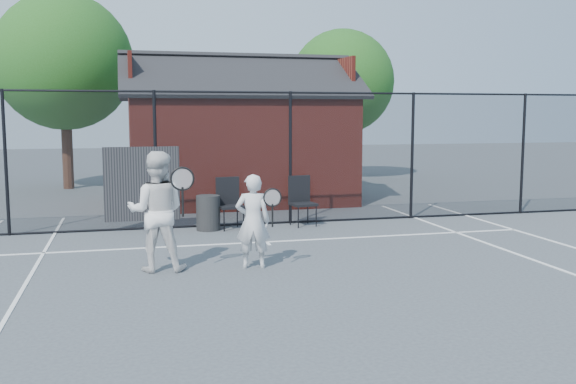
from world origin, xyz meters
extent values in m
plane|color=#41464A|center=(0.00, 0.00, 0.00)|extent=(80.00, 80.00, 0.00)
cube|color=white|center=(0.00, 3.00, 0.01)|extent=(11.00, 0.06, 0.01)
cube|color=white|center=(0.00, 2.85, 0.01)|extent=(0.06, 0.30, 0.01)
cylinder|color=black|center=(-5.00, 5.00, 1.50)|extent=(0.07, 0.07, 3.00)
cylinder|color=black|center=(-2.00, 5.00, 1.50)|extent=(0.07, 0.07, 3.00)
cylinder|color=black|center=(1.00, 5.00, 1.50)|extent=(0.07, 0.07, 3.00)
cylinder|color=black|center=(4.00, 5.00, 1.50)|extent=(0.07, 0.07, 3.00)
cylinder|color=black|center=(7.00, 5.00, 1.50)|extent=(0.07, 0.07, 3.00)
cylinder|color=black|center=(0.00, 5.00, 2.97)|extent=(22.00, 0.04, 0.04)
cylinder|color=black|center=(0.00, 5.00, 0.03)|extent=(22.00, 0.04, 0.04)
cube|color=black|center=(0.00, 5.00, 1.50)|extent=(22.00, 3.00, 0.01)
cube|color=black|center=(-2.30, 4.98, 1.00)|extent=(1.60, 0.04, 1.60)
cube|color=maroon|center=(0.50, 9.00, 1.50)|extent=(6.00, 4.00, 3.00)
cube|color=black|center=(0.50, 8.00, 3.53)|extent=(6.50, 2.36, 1.32)
cube|color=black|center=(0.50, 10.00, 3.53)|extent=(6.50, 2.36, 1.32)
cube|color=maroon|center=(-2.45, 9.00, 3.53)|extent=(0.10, 2.80, 1.06)
cube|color=maroon|center=(3.45, 9.00, 3.53)|extent=(0.10, 2.80, 1.06)
cylinder|color=#321F14|center=(-4.50, 13.50, 1.26)|extent=(0.36, 0.36, 2.52)
sphere|color=#204F16|center=(-4.50, 13.50, 4.20)|extent=(4.48, 4.48, 4.48)
cylinder|color=#321F14|center=(5.50, 14.50, 1.12)|extent=(0.36, 0.36, 2.23)
sphere|color=#204F16|center=(5.50, 14.50, 3.72)|extent=(3.97, 3.97, 3.97)
imported|color=silver|center=(-0.66, 1.00, 0.77)|extent=(0.62, 0.47, 1.54)
torus|color=black|center=(-0.40, 0.69, 1.19)|extent=(0.30, 0.02, 0.30)
cylinder|color=black|center=(-0.40, 0.69, 0.90)|extent=(0.03, 0.03, 0.37)
imported|color=white|center=(-2.17, 1.21, 0.96)|extent=(1.04, 0.87, 1.91)
torus|color=black|center=(-1.79, 0.83, 1.51)|extent=(0.38, 0.03, 0.38)
cylinder|color=black|center=(-1.79, 0.83, 1.15)|extent=(0.04, 0.04, 0.46)
cube|color=black|center=(-0.44, 4.60, 0.55)|extent=(0.60, 0.62, 1.10)
cube|color=black|center=(1.20, 4.60, 0.54)|extent=(0.60, 0.62, 1.09)
cylinder|color=#262626|center=(-0.93, 4.60, 0.38)|extent=(0.56, 0.56, 0.75)
camera|label=1|loc=(-2.63, -9.06, 2.50)|focal=40.00mm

